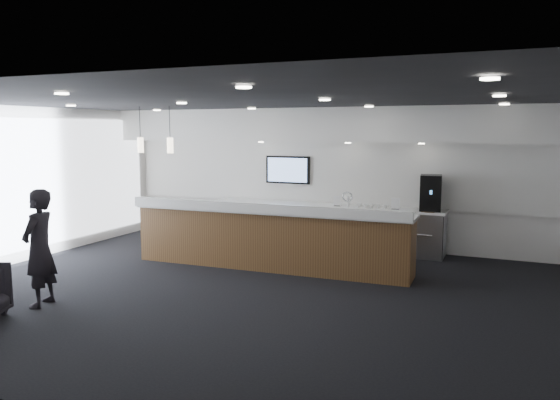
% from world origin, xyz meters
% --- Properties ---
extents(ground, '(10.00, 10.00, 0.00)m').
position_xyz_m(ground, '(0.00, 0.00, 0.00)').
color(ground, black).
rests_on(ground, ground).
extents(ceiling, '(10.00, 8.00, 0.02)m').
position_xyz_m(ceiling, '(0.00, 0.00, 3.00)').
color(ceiling, black).
rests_on(ceiling, back_wall).
extents(back_wall, '(10.00, 0.02, 3.00)m').
position_xyz_m(back_wall, '(0.00, 4.00, 1.50)').
color(back_wall, white).
rests_on(back_wall, ground).
extents(left_wall, '(0.02, 8.00, 3.00)m').
position_xyz_m(left_wall, '(-5.00, 0.00, 1.50)').
color(left_wall, white).
rests_on(left_wall, ground).
extents(soffit_bulkhead, '(10.00, 0.90, 0.70)m').
position_xyz_m(soffit_bulkhead, '(0.00, 3.55, 2.65)').
color(soffit_bulkhead, white).
rests_on(soffit_bulkhead, back_wall).
extents(alcove_panel, '(9.80, 0.06, 1.40)m').
position_xyz_m(alcove_panel, '(0.00, 3.97, 1.60)').
color(alcove_panel, white).
rests_on(alcove_panel, back_wall).
extents(window_blinds_wall, '(0.04, 7.36, 2.55)m').
position_xyz_m(window_blinds_wall, '(-4.96, 0.00, 1.50)').
color(window_blinds_wall, '#B0BFD3').
rests_on(window_blinds_wall, left_wall).
extents(back_credenza, '(5.06, 0.66, 0.95)m').
position_xyz_m(back_credenza, '(-0.00, 3.64, 0.48)').
color(back_credenza, gray).
rests_on(back_credenza, ground).
extents(wall_tv, '(1.05, 0.08, 0.62)m').
position_xyz_m(wall_tv, '(-1.00, 3.91, 1.65)').
color(wall_tv, black).
rests_on(wall_tv, back_wall).
extents(pendant_left, '(0.12, 0.12, 0.30)m').
position_xyz_m(pendant_left, '(-2.40, 0.80, 2.25)').
color(pendant_left, '#FFE9C6').
rests_on(pendant_left, ceiling).
extents(pendant_right, '(0.12, 0.12, 0.30)m').
position_xyz_m(pendant_right, '(-3.10, 0.80, 2.25)').
color(pendant_right, '#FFE9C6').
rests_on(pendant_right, ceiling).
extents(ceiling_can_lights, '(7.00, 5.00, 0.02)m').
position_xyz_m(ceiling_can_lights, '(0.00, 0.00, 2.97)').
color(ceiling_can_lights, silver).
rests_on(ceiling_can_lights, ceiling).
extents(service_counter, '(5.32, 1.05, 1.49)m').
position_xyz_m(service_counter, '(-0.38, 1.57, 0.57)').
color(service_counter, '#53341B').
rests_on(service_counter, ground).
extents(coffee_machine, '(0.46, 0.56, 0.71)m').
position_xyz_m(coffee_machine, '(2.20, 3.61, 1.30)').
color(coffee_machine, black).
rests_on(coffee_machine, back_credenza).
extents(info_sign_left, '(0.15, 0.02, 0.21)m').
position_xyz_m(info_sign_left, '(0.30, 3.51, 1.06)').
color(info_sign_left, white).
rests_on(info_sign_left, back_credenza).
extents(info_sign_right, '(0.17, 0.03, 0.23)m').
position_xyz_m(info_sign_right, '(1.53, 3.51, 1.06)').
color(info_sign_right, white).
rests_on(info_sign_right, back_credenza).
extents(lounge_guest, '(0.56, 0.71, 1.71)m').
position_xyz_m(lounge_guest, '(-2.53, -1.75, 0.86)').
color(lounge_guest, black).
rests_on(lounge_guest, ground).
extents(cup_0, '(0.09, 0.09, 0.09)m').
position_xyz_m(cup_0, '(1.32, 3.55, 0.99)').
color(cup_0, white).
rests_on(cup_0, back_credenza).
extents(cup_1, '(0.13, 0.13, 0.09)m').
position_xyz_m(cup_1, '(1.18, 3.55, 0.99)').
color(cup_1, white).
rests_on(cup_1, back_credenza).
extents(cup_2, '(0.11, 0.11, 0.09)m').
position_xyz_m(cup_2, '(1.04, 3.55, 0.99)').
color(cup_2, white).
rests_on(cup_2, back_credenza).
extents(cup_3, '(0.12, 0.12, 0.09)m').
position_xyz_m(cup_3, '(0.90, 3.55, 0.99)').
color(cup_3, white).
rests_on(cup_3, back_credenza).
extents(cup_4, '(0.13, 0.13, 0.09)m').
position_xyz_m(cup_4, '(0.76, 3.55, 0.99)').
color(cup_4, white).
rests_on(cup_4, back_credenza).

